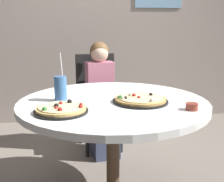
{
  "coord_description": "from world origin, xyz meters",
  "views": [
    {
      "loc": [
        -0.25,
        -1.75,
        1.21
      ],
      "look_at": [
        0.0,
        0.05,
        0.8
      ],
      "focal_mm": 44.91,
      "sensor_mm": 36.0,
      "label": 1
    }
  ],
  "objects_px": {
    "chair_wooden": "(97,96)",
    "soda_cup": "(61,88)",
    "dining_table": "(113,114)",
    "pizza_veggie": "(140,100)",
    "pizza_cheese": "(61,109)",
    "diner_child": "(102,105)",
    "sauce_bowl": "(192,107)"
  },
  "relations": [
    {
      "from": "dining_table",
      "to": "soda_cup",
      "type": "bearing_deg",
      "value": 174.02
    },
    {
      "from": "pizza_cheese",
      "to": "diner_child",
      "type": "bearing_deg",
      "value": 72.7
    },
    {
      "from": "diner_child",
      "to": "soda_cup",
      "type": "height_order",
      "value": "diner_child"
    },
    {
      "from": "chair_wooden",
      "to": "pizza_veggie",
      "type": "xyz_separation_m",
      "value": [
        0.18,
        -1.11,
        0.24
      ]
    },
    {
      "from": "diner_child",
      "to": "pizza_cheese",
      "type": "distance_m",
      "value": 1.17
    },
    {
      "from": "chair_wooden",
      "to": "pizza_cheese",
      "type": "xyz_separation_m",
      "value": [
        -0.31,
        -1.26,
        0.24
      ]
    },
    {
      "from": "soda_cup",
      "to": "pizza_cheese",
      "type": "bearing_deg",
      "value": -87.48
    },
    {
      "from": "diner_child",
      "to": "pizza_cheese",
      "type": "xyz_separation_m",
      "value": [
        -0.34,
        -1.08,
        0.28
      ]
    },
    {
      "from": "pizza_veggie",
      "to": "soda_cup",
      "type": "xyz_separation_m",
      "value": [
        -0.5,
        0.11,
        0.06
      ]
    },
    {
      "from": "chair_wooden",
      "to": "sauce_bowl",
      "type": "bearing_deg",
      "value": -71.9
    },
    {
      "from": "dining_table",
      "to": "pizza_veggie",
      "type": "relative_size",
      "value": 3.49
    },
    {
      "from": "dining_table",
      "to": "soda_cup",
      "type": "height_order",
      "value": "soda_cup"
    },
    {
      "from": "pizza_veggie",
      "to": "sauce_bowl",
      "type": "height_order",
      "value": "pizza_veggie"
    },
    {
      "from": "pizza_cheese",
      "to": "sauce_bowl",
      "type": "relative_size",
      "value": 4.33
    },
    {
      "from": "diner_child",
      "to": "pizza_cheese",
      "type": "relative_size",
      "value": 3.57
    },
    {
      "from": "pizza_veggie",
      "to": "soda_cup",
      "type": "bearing_deg",
      "value": 167.9
    },
    {
      "from": "chair_wooden",
      "to": "diner_child",
      "type": "xyz_separation_m",
      "value": [
        0.03,
        -0.18,
        -0.05
      ]
    },
    {
      "from": "chair_wooden",
      "to": "dining_table",
      "type": "bearing_deg",
      "value": -89.21
    },
    {
      "from": "dining_table",
      "to": "pizza_cheese",
      "type": "height_order",
      "value": "pizza_cheese"
    },
    {
      "from": "dining_table",
      "to": "soda_cup",
      "type": "xyz_separation_m",
      "value": [
        -0.34,
        0.04,
        0.18
      ]
    },
    {
      "from": "chair_wooden",
      "to": "soda_cup",
      "type": "relative_size",
      "value": 3.1
    },
    {
      "from": "chair_wooden",
      "to": "soda_cup",
      "type": "xyz_separation_m",
      "value": [
        -0.32,
        -1.0,
        0.3
      ]
    },
    {
      "from": "sauce_bowl",
      "to": "diner_child",
      "type": "bearing_deg",
      "value": 109.58
    },
    {
      "from": "pizza_veggie",
      "to": "soda_cup",
      "type": "height_order",
      "value": "soda_cup"
    },
    {
      "from": "dining_table",
      "to": "soda_cup",
      "type": "relative_size",
      "value": 4.01
    },
    {
      "from": "pizza_cheese",
      "to": "dining_table",
      "type": "bearing_deg",
      "value": 34.69
    },
    {
      "from": "pizza_cheese",
      "to": "soda_cup",
      "type": "bearing_deg",
      "value": 92.52
    },
    {
      "from": "dining_table",
      "to": "chair_wooden",
      "type": "distance_m",
      "value": 1.04
    },
    {
      "from": "dining_table",
      "to": "sauce_bowl",
      "type": "height_order",
      "value": "sauce_bowl"
    },
    {
      "from": "chair_wooden",
      "to": "pizza_cheese",
      "type": "height_order",
      "value": "chair_wooden"
    },
    {
      "from": "dining_table",
      "to": "pizza_veggie",
      "type": "xyz_separation_m",
      "value": [
        0.16,
        -0.07,
        0.11
      ]
    },
    {
      "from": "chair_wooden",
      "to": "sauce_bowl",
      "type": "xyz_separation_m",
      "value": [
        0.43,
        -1.32,
        0.24
      ]
    }
  ]
}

